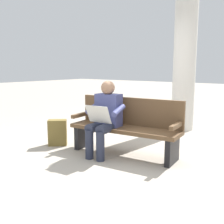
# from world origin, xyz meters

# --- Properties ---
(ground_plane) EXTENTS (40.00, 40.00, 0.00)m
(ground_plane) POSITION_xyz_m (0.00, 0.00, 0.00)
(ground_plane) COLOR #A89E8E
(bench_near) EXTENTS (1.84, 0.68, 0.90)m
(bench_near) POSITION_xyz_m (0.01, -0.07, 0.46)
(bench_near) COLOR brown
(bench_near) RESTS_ON ground
(person_seated) EXTENTS (0.60, 0.60, 1.18)m
(person_seated) POSITION_xyz_m (0.24, 0.19, 0.63)
(person_seated) COLOR #474C84
(person_seated) RESTS_ON ground
(backpack) EXTENTS (0.36, 0.35, 0.46)m
(backpack) POSITION_xyz_m (1.25, 0.29, 0.23)
(backpack) COLOR brown
(backpack) RESTS_ON ground
(support_pillar) EXTENTS (0.49, 0.49, 3.55)m
(support_pillar) POSITION_xyz_m (-0.01, -2.28, 1.78)
(support_pillar) COLOR silver
(support_pillar) RESTS_ON ground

